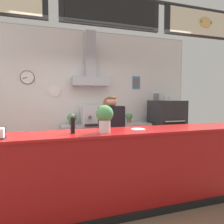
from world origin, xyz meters
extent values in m
plane|color=brown|center=(0.00, 0.00, 0.00)|extent=(6.64, 6.64, 0.00)
cube|color=#9E9E99|center=(0.00, 2.21, 1.54)|extent=(5.53, 0.12, 3.08)
cube|color=silver|center=(0.00, 2.14, 1.54)|extent=(5.49, 0.01, 3.04)
cylinder|color=black|center=(-1.24, 2.13, 1.94)|extent=(0.30, 0.02, 0.30)
cylinder|color=white|center=(-1.24, 2.11, 1.94)|extent=(0.27, 0.01, 0.27)
cube|color=black|center=(-1.29, 2.11, 1.93)|extent=(0.10, 0.01, 0.04)
cylinder|color=white|center=(-0.67, 2.12, 1.65)|extent=(0.26, 0.02, 0.26)
cylinder|color=#C1664C|center=(0.64, 2.12, 1.37)|extent=(0.28, 0.02, 0.28)
cube|color=white|center=(1.96, 2.13, 1.50)|extent=(0.25, 0.02, 0.31)
cube|color=gray|center=(1.96, 2.12, 1.50)|extent=(0.18, 0.01, 0.22)
cube|color=teal|center=(1.38, 2.13, 1.89)|extent=(0.21, 0.02, 0.32)
cube|color=#5B5B5B|center=(1.38, 2.12, 1.89)|extent=(0.15, 0.01, 0.23)
cube|color=#A3A5AD|center=(0.14, 1.97, 1.87)|extent=(0.86, 0.35, 0.20)
cube|color=#A3A5AD|center=(0.14, 2.03, 2.50)|extent=(0.24, 0.24, 1.06)
cube|color=black|center=(0.00, -0.08, 2.66)|extent=(1.39, 0.05, 0.42)
cube|color=black|center=(0.00, -0.11, 2.66)|extent=(1.25, 0.01, 0.37)
cube|color=black|center=(1.52, -0.08, 2.66)|extent=(1.39, 0.05, 0.42)
cube|color=beige|center=(1.52, -0.11, 2.66)|extent=(1.25, 0.01, 0.37)
ellipsoid|color=#DBAD60|center=(1.52, -0.12, 2.67)|extent=(0.23, 0.04, 0.16)
cube|color=#51843D|center=(1.52, -0.13, 2.67)|extent=(0.22, 0.01, 0.04)
cube|color=maroon|center=(0.00, -0.27, 0.52)|extent=(4.11, 0.58, 1.04)
cube|color=#B31515|center=(0.00, -0.27, 1.06)|extent=(4.19, 0.61, 0.03)
cube|color=black|center=(0.00, -0.57, 0.05)|extent=(4.11, 0.02, 0.10)
cube|color=#A3A5AD|center=(0.47, 1.81, 0.45)|extent=(2.08, 0.61, 0.90)
cube|color=gray|center=(0.47, 1.81, 0.16)|extent=(1.97, 0.56, 0.02)
cube|color=#232326|center=(1.96, 1.59, 0.71)|extent=(0.75, 0.65, 1.43)
cube|color=black|center=(1.96, 1.26, 0.83)|extent=(0.56, 0.02, 0.20)
cube|color=#B7BABF|center=(1.96, 1.24, 0.96)|extent=(0.53, 0.02, 0.02)
cylinder|color=#B7BABF|center=(1.96, 1.59, 1.48)|extent=(0.14, 0.14, 0.10)
cube|color=#232328|center=(0.28, 0.80, 0.42)|extent=(0.31, 0.23, 0.84)
cube|color=black|center=(0.28, 0.80, 1.09)|extent=(0.41, 0.26, 0.51)
cylinder|color=black|center=(0.51, 0.82, 1.12)|extent=(0.08, 0.08, 0.44)
cylinder|color=black|center=(0.05, 0.77, 1.12)|extent=(0.08, 0.08, 0.44)
sphere|color=tan|center=(0.28, 0.80, 1.44)|extent=(0.19, 0.19, 0.19)
ellipsoid|color=#4C331E|center=(0.28, 0.80, 1.48)|extent=(0.18, 0.18, 0.11)
cube|color=silver|center=(0.12, 1.79, 1.10)|extent=(0.47, 0.46, 0.42)
cylinder|color=#4C4C51|center=(0.03, 1.53, 1.08)|extent=(0.06, 0.06, 0.06)
cube|color=black|center=(0.12, 1.52, 0.92)|extent=(0.42, 0.10, 0.04)
sphere|color=black|center=(0.26, 1.54, 1.19)|extent=(0.04, 0.04, 0.04)
cylinder|color=#9E563D|center=(-0.31, 1.84, 0.94)|extent=(0.13, 0.13, 0.08)
ellipsoid|color=#47894C|center=(-0.31, 1.84, 1.05)|extent=(0.21, 0.21, 0.19)
cylinder|color=#9E563D|center=(1.04, 1.81, 0.94)|extent=(0.09, 0.09, 0.10)
ellipsoid|color=#47894C|center=(1.04, 1.81, 1.05)|extent=(0.17, 0.17, 0.16)
cylinder|color=beige|center=(0.43, 1.77, 0.94)|extent=(0.14, 0.14, 0.10)
ellipsoid|color=#2D6638|center=(0.43, 1.77, 1.08)|extent=(0.25, 0.25, 0.23)
cylinder|color=#4C4C51|center=(0.75, 1.81, 0.93)|extent=(0.09, 0.09, 0.07)
ellipsoid|color=#5B844C|center=(0.75, 1.81, 1.01)|extent=(0.13, 0.13, 0.11)
cylinder|color=#262628|center=(-1.29, -0.36, 1.13)|extent=(0.01, 0.01, 0.12)
cylinder|color=silver|center=(-0.19, -0.36, 1.15)|extent=(0.14, 0.14, 0.16)
cylinder|color=gray|center=(-0.19, -0.36, 1.10)|extent=(0.13, 0.13, 0.05)
ellipsoid|color=#47894C|center=(-0.19, -0.36, 1.30)|extent=(0.21, 0.21, 0.21)
cylinder|color=black|center=(-0.57, -0.29, 1.17)|extent=(0.05, 0.05, 0.19)
sphere|color=gray|center=(-0.57, -0.29, 1.28)|extent=(0.05, 0.05, 0.05)
cylinder|color=white|center=(0.31, -0.28, 1.08)|extent=(0.19, 0.19, 0.01)
camera|label=1|loc=(-0.88, -2.80, 1.50)|focal=33.14mm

